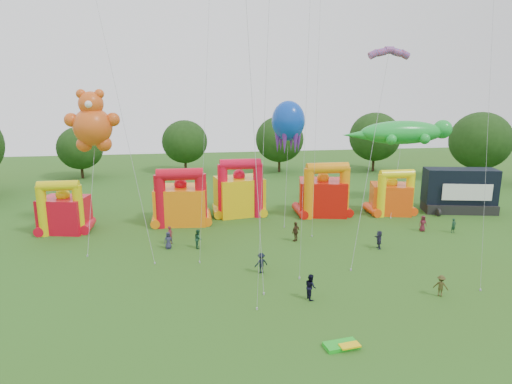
{
  "coord_description": "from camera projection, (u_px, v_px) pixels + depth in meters",
  "views": [
    {
      "loc": [
        -7.47,
        -21.7,
        14.99
      ],
      "look_at": [
        -1.63,
        18.0,
        5.45
      ],
      "focal_mm": 32.0,
      "sensor_mm": 36.0,
      "label": 1
    }
  ],
  "objects": [
    {
      "name": "ground",
      "position": [
        332.0,
        360.0,
        25.41
      ],
      "size": [
        160.0,
        160.0,
        0.0
      ],
      "primitive_type": "plane",
      "color": "#325618",
      "rests_on": "ground"
    },
    {
      "name": "tree_ring",
      "position": [
        312.0,
        251.0,
        24.38
      ],
      "size": [
        122.76,
        124.85,
        12.07
      ],
      "color": "#352314",
      "rests_on": "ground"
    },
    {
      "name": "bouncy_castle_0",
      "position": [
        64.0,
        212.0,
        46.92
      ],
      "size": [
        5.11,
        4.44,
        5.64
      ],
      "color": "red",
      "rests_on": "ground"
    },
    {
      "name": "bouncy_castle_1",
      "position": [
        181.0,
        202.0,
        49.84
      ],
      "size": [
        5.86,
        4.86,
        6.37
      ],
      "color": "orange",
      "rests_on": "ground"
    },
    {
      "name": "bouncy_castle_2",
      "position": [
        239.0,
        193.0,
        53.09
      ],
      "size": [
        5.89,
        5.08,
        6.82
      ],
      "color": "yellow",
      "rests_on": "ground"
    },
    {
      "name": "bouncy_castle_3",
      "position": [
        323.0,
        194.0,
        53.12
      ],
      "size": [
        6.14,
        5.31,
        6.4
      ],
      "color": "red",
      "rests_on": "ground"
    },
    {
      "name": "bouncy_castle_4",
      "position": [
        391.0,
        196.0,
        53.58
      ],
      "size": [
        5.19,
        4.55,
        5.48
      ],
      "color": "#FF4E0D",
      "rests_on": "ground"
    },
    {
      "name": "stage_trailer",
      "position": [
        460.0,
        191.0,
        54.3
      ],
      "size": [
        8.68,
        4.73,
        5.26
      ],
      "color": "black",
      "rests_on": "ground"
    },
    {
      "name": "teddy_bear_kite",
      "position": [
        92.0,
        146.0,
        45.38
      ],
      "size": [
        5.46,
        10.54,
        14.59
      ],
      "color": "#DA5318",
      "rests_on": "ground"
    },
    {
      "name": "gecko_kite",
      "position": [
        399.0,
        160.0,
        55.65
      ],
      "size": [
        14.36,
        9.23,
        10.66
      ],
      "color": "green",
      "rests_on": "ground"
    },
    {
      "name": "octopus_kite",
      "position": [
        287.0,
        146.0,
        49.74
      ],
      "size": [
        3.63,
        5.38,
        13.32
      ],
      "color": "#0B3CB3",
      "rests_on": "ground"
    },
    {
      "name": "parafoil_kites",
      "position": [
        240.0,
        126.0,
        39.71
      ],
      "size": [
        31.78,
        16.46,
        29.37
      ],
      "color": "#D23B09",
      "rests_on": "ground"
    },
    {
      "name": "diamond_kites",
      "position": [
        316.0,
        66.0,
        37.26
      ],
      "size": [
        23.12,
        20.88,
        44.58
      ],
      "color": "#D0093A",
      "rests_on": "ground"
    },
    {
      "name": "folded_kite_bundle",
      "position": [
        342.0,
        345.0,
        26.56
      ],
      "size": [
        2.13,
        1.33,
        0.31
      ],
      "color": "green",
      "rests_on": "ground"
    },
    {
      "name": "spectator_0",
      "position": [
        168.0,
        240.0,
        42.34
      ],
      "size": [
        0.89,
        0.69,
        1.61
      ],
      "primitive_type": "imported",
      "rotation": [
        0.0,
        0.0,
        0.25
      ],
      "color": "#292945",
      "rests_on": "ground"
    },
    {
      "name": "spectator_1",
      "position": [
        170.0,
        235.0,
        43.56
      ],
      "size": [
        0.7,
        0.77,
        1.77
      ],
      "primitive_type": "imported",
      "rotation": [
        0.0,
        0.0,
        1.03
      ],
      "color": "maroon",
      "rests_on": "ground"
    },
    {
      "name": "spectator_2",
      "position": [
        198.0,
        239.0,
        42.55
      ],
      "size": [
        0.68,
        0.88,
        1.8
      ],
      "primitive_type": "imported",
      "rotation": [
        0.0,
        0.0,
        1.57
      ],
      "color": "#1C462E",
      "rests_on": "ground"
    },
    {
      "name": "spectator_3",
      "position": [
        261.0,
        263.0,
        36.89
      ],
      "size": [
        1.24,
        0.91,
        1.71
      ],
      "primitive_type": "imported",
      "rotation": [
        0.0,
        0.0,
        3.41
      ],
      "color": "black",
      "rests_on": "ground"
    },
    {
      "name": "spectator_4",
      "position": [
        296.0,
        232.0,
        44.35
      ],
      "size": [
        1.18,
        1.12,
        1.96
      ],
      "primitive_type": "imported",
      "rotation": [
        0.0,
        0.0,
        3.87
      ],
      "color": "#442E1B",
      "rests_on": "ground"
    },
    {
      "name": "spectator_5",
      "position": [
        379.0,
        240.0,
        42.38
      ],
      "size": [
        0.77,
        1.67,
        1.74
      ],
      "primitive_type": "imported",
      "rotation": [
        0.0,
        0.0,
        4.55
      ],
      "color": "#27263F",
      "rests_on": "ground"
    },
    {
      "name": "spectator_6",
      "position": [
        423.0,
        223.0,
        47.4
      ],
      "size": [
        0.86,
        0.6,
        1.66
      ],
      "primitive_type": "imported",
      "rotation": [
        0.0,
        0.0,
        6.19
      ],
      "color": "#5A1925",
      "rests_on": "ground"
    },
    {
      "name": "spectator_7",
      "position": [
        454.0,
        226.0,
        46.93
      ],
      "size": [
        0.63,
        0.5,
        1.52
      ],
      "primitive_type": "imported",
      "rotation": [
        0.0,
        0.0,
        0.28
      ],
      "color": "#163724",
      "rests_on": "ground"
    },
    {
      "name": "spectator_8",
      "position": [
        311.0,
        287.0,
        32.41
      ],
      "size": [
        0.83,
        1.0,
        1.87
      ],
      "primitive_type": "imported",
      "rotation": [
        0.0,
        0.0,
        1.72
      ],
      "color": "black",
      "rests_on": "ground"
    },
    {
      "name": "spectator_9",
      "position": [
        441.0,
        286.0,
        32.87
      ],
      "size": [
        1.19,
        1.09,
        1.6
      ],
      "primitive_type": "imported",
      "rotation": [
        0.0,
        0.0,
        2.52
      ],
      "color": "#3F3A19",
      "rests_on": "ground"
    }
  ]
}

